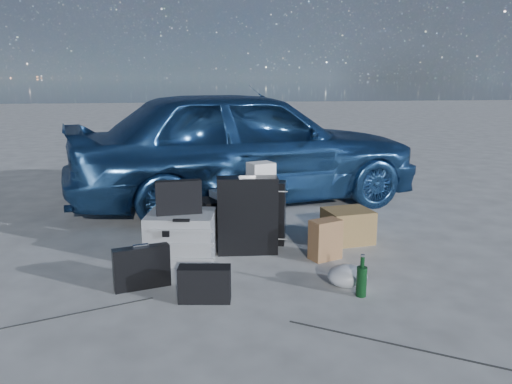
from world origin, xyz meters
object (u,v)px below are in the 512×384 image
cardboard_box (348,226)px  pelican_case (182,236)px  car (245,146)px  green_bottle (362,276)px  suitcase_right (259,212)px  suitcase_left (247,215)px  duffel_bag (235,214)px  briefcase (142,268)px

cardboard_box → pelican_case: bearing=-172.4°
car → green_bottle: car is taller
suitcase_right → pelican_case: bearing=-139.5°
green_bottle → suitcase_left: bearing=122.7°
suitcase_right → cardboard_box: size_ratio=1.43×
suitcase_right → green_bottle: size_ratio=1.99×
duffel_bag → cardboard_box: 1.16m
duffel_bag → green_bottle: duffel_bag is taller
cardboard_box → green_bottle: 1.26m
pelican_case → suitcase_right: suitcase_right is taller
briefcase → suitcase_left: bearing=21.8°
suitcase_right → cardboard_box: suitcase_right is taller
briefcase → duffel_bag: duffel_bag is taller
pelican_case → cardboard_box: bearing=18.9°
pelican_case → suitcase_left: size_ratio=0.82×
briefcase → suitcase_left: size_ratio=0.60×
cardboard_box → green_bottle: (-0.33, -1.22, -0.01)m
car → suitcase_right: 1.63m
pelican_case → cardboard_box: pelican_case is taller
duffel_bag → briefcase: bearing=-139.7°
duffel_bag → suitcase_left: bearing=-103.2°
pelican_case → suitcase_right: bearing=35.1°
briefcase → cardboard_box: 2.08m
suitcase_left → cardboard_box: suitcase_left is taller
car → pelican_case: size_ratio=7.55×
briefcase → green_bottle: 1.64m
green_bottle → duffel_bag: bearing=112.5°
suitcase_right → duffel_bag: (-0.18, 0.40, -0.12)m
suitcase_left → duffel_bag: 0.68m
suitcase_left → suitcase_right: size_ratio=1.15×
pelican_case → suitcase_left: (0.60, 0.06, 0.14)m
suitcase_right → duffel_bag: suitcase_right is taller
car → suitcase_right: car is taller
briefcase → green_bottle: size_ratio=1.37×
suitcase_left → pelican_case: bearing=-168.5°
car → briefcase: 2.80m
pelican_case → suitcase_left: bearing=17.4°
suitcase_right → cardboard_box: (0.86, -0.11, -0.14)m
briefcase → duffel_bag: 1.58m
suitcase_right → duffel_bag: 0.45m
pelican_case → suitcase_right: (0.75, 0.33, 0.10)m
duffel_bag → green_bottle: size_ratio=2.40×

